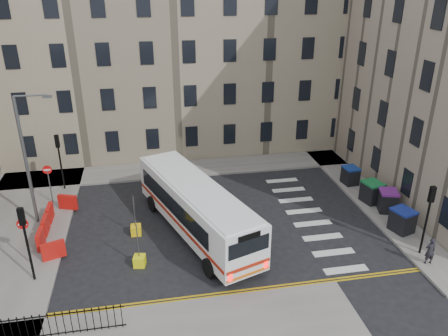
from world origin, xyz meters
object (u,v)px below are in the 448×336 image
object	(u,v)px
bus	(196,206)
wheelie_bin_d	(373,192)
streetlamp	(26,160)
wheelie_bin_b	(388,201)
wheelie_bin_e	(350,175)
wheelie_bin_a	(402,220)
bollard_chevron	(140,261)
wheelie_bin_c	(372,192)
pedestrian	(430,251)
bollard_yellow	(136,230)

from	to	relation	value
bus	wheelie_bin_d	world-z (taller)	bus
streetlamp	wheelie_bin_d	size ratio (longest dim) A/B	7.02
wheelie_bin_b	wheelie_bin_e	world-z (taller)	wheelie_bin_b
wheelie_bin_a	wheelie_bin_e	size ratio (longest dim) A/B	1.20
bus	bollard_chevron	size ratio (longest dim) A/B	19.54
bus	wheelie_bin_a	xyz separation A→B (m)	(12.14, -2.27, -0.95)
streetlamp	wheelie_bin_a	size ratio (longest dim) A/B	5.22
wheelie_bin_c	wheelie_bin_e	size ratio (longest dim) A/B	1.18
wheelie_bin_e	bollard_chevron	distance (m)	16.99
wheelie_bin_c	streetlamp	bearing A→B (deg)	163.68
streetlamp	bus	bearing A→B (deg)	-16.82
wheelie_bin_c	wheelie_bin_e	bearing A→B (deg)	80.58
wheelie_bin_a	wheelie_bin_d	xyz separation A→B (m)	(0.22, 3.95, -0.13)
wheelie_bin_c	bollard_chevron	xyz separation A→B (m)	(-15.57, -4.21, -0.58)
wheelie_bin_a	wheelie_bin_e	bearing A→B (deg)	74.20
pedestrian	bollard_chevron	world-z (taller)	pedestrian
wheelie_bin_a	bus	bearing A→B (deg)	152.40
streetlamp	wheelie_bin_e	distance (m)	22.01
wheelie_bin_a	wheelie_bin_b	size ratio (longest dim) A/B	0.99
streetlamp	bollard_yellow	bearing A→B (deg)	-21.85
streetlamp	wheelie_bin_a	distance (m)	22.69
bus	wheelie_bin_c	distance (m)	12.29
wheelie_bin_a	bollard_chevron	xyz separation A→B (m)	(-15.55, -0.44, -0.57)
bus	wheelie_bin_e	xyz separation A→B (m)	(12.00, 4.43, -1.01)
wheelie_bin_e	bollard_chevron	bearing A→B (deg)	-160.98
wheelie_bin_a	wheelie_bin_d	distance (m)	3.96
wheelie_bin_a	wheelie_bin_e	distance (m)	6.71
wheelie_bin_d	wheelie_bin_e	world-z (taller)	wheelie_bin_e
wheelie_bin_b	wheelie_bin_c	distance (m)	1.38
bollard_chevron	wheelie_bin_b	bearing A→B (deg)	10.26
bollard_chevron	bollard_yellow	bearing A→B (deg)	93.18
bus	streetlamp	bearing A→B (deg)	143.89
wheelie_bin_d	bollard_yellow	bearing A→B (deg)	-171.96
wheelie_bin_e	bollard_yellow	world-z (taller)	wheelie_bin_e
bus	wheelie_bin_d	distance (m)	12.52
bollard_chevron	pedestrian	bearing A→B (deg)	-10.51
bollard_yellow	bollard_chevron	size ratio (longest dim) A/B	1.00
wheelie_bin_a	bollard_chevron	world-z (taller)	wheelie_bin_a
wheelie_bin_a	pedestrian	world-z (taller)	pedestrian
wheelie_bin_b	bollard_chevron	bearing A→B (deg)	-152.49
wheelie_bin_a	wheelie_bin_c	distance (m)	3.77
pedestrian	bollard_yellow	bearing A→B (deg)	-17.51
wheelie_bin_d	wheelie_bin_e	bearing A→B (deg)	101.23
wheelie_bin_d	bollard_chevron	xyz separation A→B (m)	(-15.77, -4.39, -0.43)
pedestrian	bollard_yellow	size ratio (longest dim) A/B	2.60
wheelie_bin_b	wheelie_bin_e	xyz separation A→B (m)	(-0.57, 4.25, -0.07)
wheelie_bin_e	bollard_chevron	xyz separation A→B (m)	(-15.41, -7.14, -0.50)
wheelie_bin_d	streetlamp	bearing A→B (deg)	-179.48
wheelie_bin_c	pedestrian	xyz separation A→B (m)	(-0.39, -7.02, 0.05)
wheelie_bin_d	bollard_chevron	bearing A→B (deg)	-160.70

